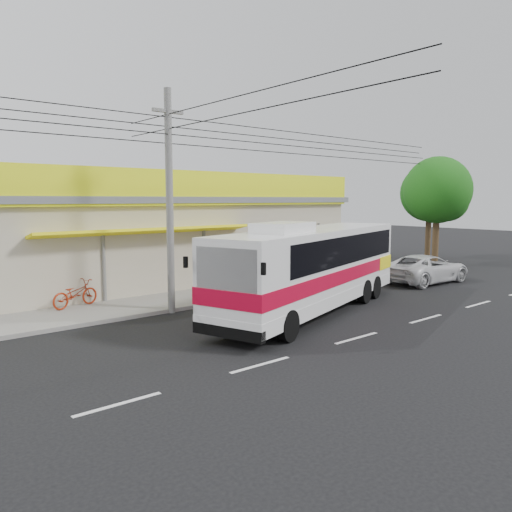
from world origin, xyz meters
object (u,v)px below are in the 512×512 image
at_px(motorbike_red, 75,294).
at_px(tree_near, 439,192).
at_px(tree_far, 431,195).
at_px(coach_bus, 316,263).
at_px(white_car, 426,269).
at_px(utility_pole, 168,129).

xyz_separation_m(motorbike_red, tree_near, (22.98, -2.12, 4.14)).
distance_m(tree_near, tree_far, 4.27).
height_order(coach_bus, motorbike_red, coach_bus).
relative_size(coach_bus, motorbike_red, 5.86).
relative_size(motorbike_red, tree_near, 0.28).
relative_size(motorbike_red, white_car, 0.38).
bearing_deg(motorbike_red, tree_far, -105.68).
height_order(motorbike_red, white_car, white_car).
bearing_deg(motorbike_red, utility_pole, -151.45).
bearing_deg(utility_pole, tree_far, 7.70).
distance_m(coach_bus, utility_pole, 7.55).
xyz_separation_m(coach_bus, tree_near, (15.82, 4.03, 2.90)).
relative_size(white_car, tree_far, 0.76).
height_order(coach_bus, utility_pole, utility_pole).
relative_size(coach_bus, utility_pole, 0.35).
xyz_separation_m(coach_bus, white_car, (9.52, 1.01, -1.19)).
bearing_deg(utility_pole, motorbike_red, 135.26).
bearing_deg(utility_pole, coach_bus, -37.79).
bearing_deg(utility_pole, white_car, -9.86).
distance_m(utility_pole, tree_far, 23.96).
height_order(motorbike_red, tree_far, tree_far).
xyz_separation_m(white_car, tree_far, (9.69, 5.62, 3.96)).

